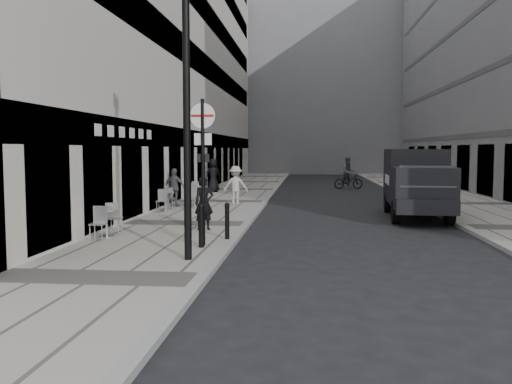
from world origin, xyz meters
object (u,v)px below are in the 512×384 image
sign_post (203,152)px  lamppost (187,98)px  walking_man (204,203)px  cyclist (348,176)px  panel_van (416,179)px

sign_post → lamppost: 2.11m
walking_man → sign_post: 3.08m
sign_post → cyclist: (5.19, 21.83, -1.67)m
sign_post → walking_man: bearing=102.5°
lamppost → panel_van: size_ratio=1.14×
panel_van → cyclist: panel_van is taller
walking_man → cyclist: bearing=49.1°
sign_post → lamppost: size_ratio=0.58×
walking_man → cyclist: size_ratio=0.78×
walking_man → panel_van: size_ratio=0.29×
sign_post → lamppost: (0.00, -1.76, 1.17)m
walking_man → lamppost: (0.49, -4.37, 2.73)m
sign_post → panel_van: bearing=49.3°
walking_man → sign_post: (0.49, -2.61, 1.55)m
panel_van → walking_man: bearing=-143.6°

